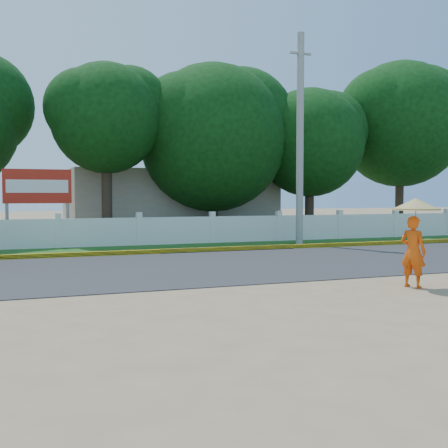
# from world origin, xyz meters

# --- Properties ---
(ground) EXTENTS (120.00, 120.00, 0.00)m
(ground) POSITION_xyz_m (0.00, 0.00, 0.00)
(ground) COLOR #9E8460
(ground) RESTS_ON ground
(road) EXTENTS (60.00, 7.00, 0.02)m
(road) POSITION_xyz_m (0.00, 4.50, 0.01)
(road) COLOR #38383A
(road) RESTS_ON ground
(grass_verge) EXTENTS (60.00, 3.50, 0.03)m
(grass_verge) POSITION_xyz_m (0.00, 9.75, 0.01)
(grass_verge) COLOR #2D601E
(grass_verge) RESTS_ON ground
(curb) EXTENTS (40.00, 0.18, 0.16)m
(curb) POSITION_xyz_m (0.00, 8.05, 0.08)
(curb) COLOR yellow
(curb) RESTS_ON ground
(fence) EXTENTS (40.00, 0.10, 1.10)m
(fence) POSITION_xyz_m (0.00, 11.20, 0.55)
(fence) COLOR silver
(fence) RESTS_ON ground
(building_near) EXTENTS (10.00, 6.00, 3.20)m
(building_near) POSITION_xyz_m (3.00, 18.00, 1.60)
(building_near) COLOR #B7AD99
(building_near) RESTS_ON ground
(utility_pole) EXTENTS (0.28, 0.28, 8.27)m
(utility_pole) POSITION_xyz_m (6.02, 9.42, 4.13)
(utility_pole) COLOR gray
(utility_pole) RESTS_ON ground
(monk_with_parasol) EXTENTS (1.05, 1.05, 1.91)m
(monk_with_parasol) POSITION_xyz_m (3.39, -0.47, 1.24)
(monk_with_parasol) COLOR #E64C0C
(monk_with_parasol) RESTS_ON ground
(billboard) EXTENTS (2.50, 0.13, 2.95)m
(billboard) POSITION_xyz_m (-3.65, 12.30, 2.14)
(billboard) COLOR gray
(billboard) RESTS_ON ground
(tree_row) EXTENTS (35.26, 7.01, 9.03)m
(tree_row) POSITION_xyz_m (3.19, 14.34, 4.90)
(tree_row) COLOR #473828
(tree_row) RESTS_ON ground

